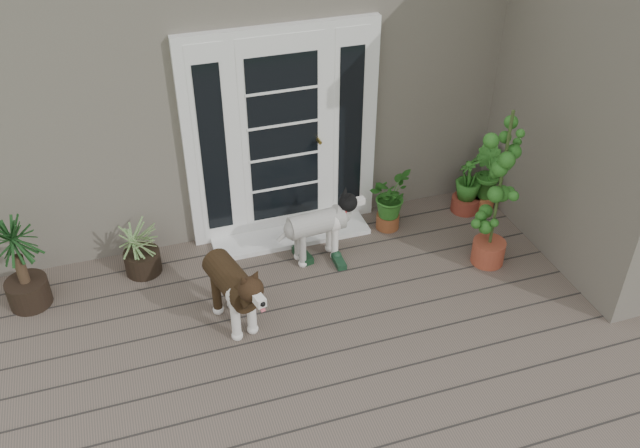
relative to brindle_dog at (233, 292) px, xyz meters
name	(u,v)px	position (x,y,z in m)	size (l,w,h in m)	color
deck	(383,377)	(1.01, -0.95, -0.41)	(6.20, 4.60, 0.12)	#6B5B4C
house_main	(251,27)	(1.01, 3.30, 1.08)	(7.40, 4.00, 3.10)	#665E54
house_wing	(638,105)	(3.91, 0.15, 1.08)	(1.60, 2.40, 3.10)	#665E54
door_unit	(282,135)	(0.81, 1.25, 0.73)	(1.90, 0.14, 2.15)	white
door_step	(291,235)	(0.81, 1.05, -0.32)	(1.60, 0.40, 0.05)	white
brindle_dog	(233,292)	(0.00, 0.00, 0.00)	(0.36, 0.83, 0.69)	#372514
white_dog	(317,232)	(0.96, 0.65, -0.04)	(0.31, 0.73, 0.61)	silver
spider_plant	(140,246)	(-0.68, 0.97, -0.04)	(0.57, 0.57, 0.61)	#8CA867
yucca	(18,259)	(-1.70, 0.82, 0.16)	(0.70, 0.70, 1.02)	black
herb_a	(389,205)	(1.82, 0.91, -0.07)	(0.44, 0.44, 0.56)	#1B611B
herb_b	(484,187)	(2.94, 0.94, -0.09)	(0.35, 0.35, 0.52)	#1E601B
herb_c	(467,190)	(2.74, 0.95, -0.09)	(0.33, 0.33, 0.51)	#295B1A
sapling	(499,189)	(2.52, 0.07, 0.49)	(0.49, 0.49, 1.68)	#205017
clog_left	(303,254)	(0.83, 0.68, -0.30)	(0.14, 0.31, 0.09)	black
clog_right	(339,261)	(1.13, 0.49, -0.31)	(0.12, 0.26, 0.08)	#14341F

